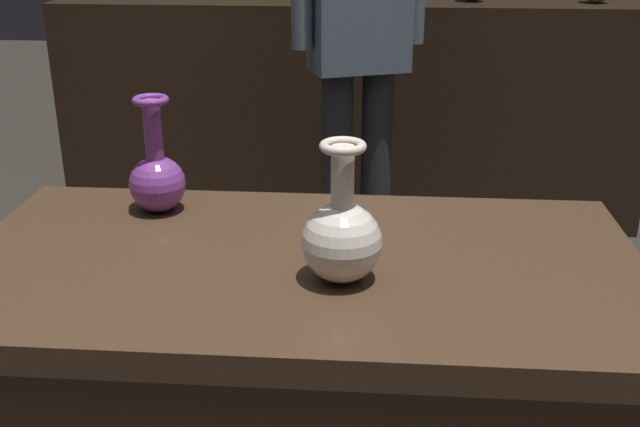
{
  "coord_description": "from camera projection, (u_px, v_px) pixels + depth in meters",
  "views": [
    {
      "loc": [
        0.13,
        -1.2,
        1.37
      ],
      "look_at": [
        0.04,
        -0.04,
        0.9
      ],
      "focal_mm": 42.6,
      "sensor_mm": 36.0,
      "label": 1
    }
  ],
  "objects": [
    {
      "name": "back_display_shelf",
      "position": [
        349.0,
        112.0,
        3.48
      ],
      "size": [
        2.6,
        0.4,
        0.99
      ],
      "color": "black",
      "rests_on": "ground_plane"
    },
    {
      "name": "vase_centerpiece",
      "position": [
        342.0,
        236.0,
        1.22
      ],
      "size": [
        0.13,
        0.13,
        0.24
      ],
      "color": "silver",
      "rests_on": "display_plinth"
    },
    {
      "name": "vase_tall_behind",
      "position": [
        157.0,
        176.0,
        1.51
      ],
      "size": [
        0.11,
        0.11,
        0.23
      ],
      "color": "#7A388E",
      "rests_on": "display_plinth"
    },
    {
      "name": "visitor_center_back",
      "position": [
        359.0,
        20.0,
        2.54
      ],
      "size": [
        0.44,
        0.28,
        1.72
      ],
      "rotation": [
        0.0,
        0.0,
        3.51
      ],
      "color": "#232328",
      "rests_on": "ground_plane"
    }
  ]
}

